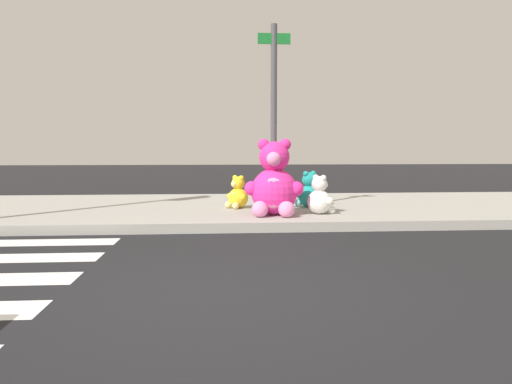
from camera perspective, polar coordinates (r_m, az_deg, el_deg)
The scene contains 7 objects.
ground_plane at distance 4.15m, azimuth -5.24°, elevation -12.37°, with size 60.00×60.00×0.00m, color black.
sidewalk at distance 9.23m, azimuth -4.65°, elevation -2.03°, with size 28.00×4.40×0.15m, color #9E9B93.
sign_pole at distance 8.42m, azimuth 2.12°, elevation 9.36°, with size 0.56×0.11×3.20m.
plush_pink_large at distance 7.84m, azimuth 2.17°, elevation 0.88°, with size 0.95×0.87×1.25m.
plush_white at distance 8.06m, azimuth 7.62°, elevation -0.73°, with size 0.47×0.45×0.65m.
plush_teal at distance 8.95m, azimuth 6.27°, elevation -0.07°, with size 0.47×0.48×0.67m.
plush_yellow at distance 8.74m, azimuth -2.21°, elevation -0.36°, with size 0.43×0.42×0.60m.
Camera 1 is at (0.08, -3.95, 1.27)m, focal length 33.70 mm.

